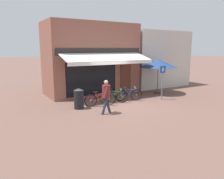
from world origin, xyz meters
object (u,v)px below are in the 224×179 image
at_px(parking_sign, 162,79).
at_px(bicycle_blue, 129,95).
at_px(cafe_parasol, 158,63).
at_px(bicycle_red, 100,99).
at_px(bicycle_green, 114,97).
at_px(litter_bin, 79,99).
at_px(pedestrian_adult, 106,94).

bearing_deg(parking_sign, bicycle_blue, 157.95).
relative_size(parking_sign, cafe_parasol, 0.83).
bearing_deg(cafe_parasol, bicycle_red, -168.31).
xyz_separation_m(bicycle_green, parking_sign, (3.11, -0.79, 0.97)).
distance_m(bicycle_green, litter_bin, 2.27).
distance_m(parking_sign, cafe_parasol, 2.21).
bearing_deg(bicycle_green, pedestrian_adult, -110.28).
bearing_deg(pedestrian_adult, parking_sign, 21.55).
bearing_deg(bicycle_blue, cafe_parasol, 36.69).
height_order(bicycle_green, bicycle_blue, bicycle_blue).
distance_m(pedestrian_adult, litter_bin, 1.81).
bearing_deg(cafe_parasol, bicycle_green, -168.07).
height_order(bicycle_red, cafe_parasol, cafe_parasol).
bearing_deg(cafe_parasol, bicycle_blue, -164.51).
bearing_deg(pedestrian_adult, bicycle_red, 85.27).
distance_m(bicycle_red, bicycle_blue, 2.14).
xyz_separation_m(bicycle_blue, litter_bin, (-3.37, -0.10, 0.17)).
bearing_deg(bicycle_green, litter_bin, -156.88).
bearing_deg(bicycle_red, bicycle_green, 25.55).
bearing_deg(bicycle_green, bicycle_blue, 22.65).
bearing_deg(bicycle_blue, parking_sign, -0.84).
height_order(bicycle_blue, cafe_parasol, cafe_parasol).
xyz_separation_m(bicycle_green, pedestrian_adult, (-1.43, -1.61, 0.63)).
bearing_deg(parking_sign, cafe_parasol, 55.48).
height_order(bicycle_blue, parking_sign, parking_sign).
distance_m(bicycle_red, bicycle_green, 1.05).
bearing_deg(litter_bin, bicycle_green, 1.77).
xyz_separation_m(bicycle_red, cafe_parasol, (5.30, 1.10, 1.80)).
bearing_deg(parking_sign, bicycle_red, 171.83).
height_order(bicycle_green, litter_bin, litter_bin).
xyz_separation_m(bicycle_green, litter_bin, (-2.27, -0.07, 0.17)).
height_order(bicycle_green, cafe_parasol, cafe_parasol).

